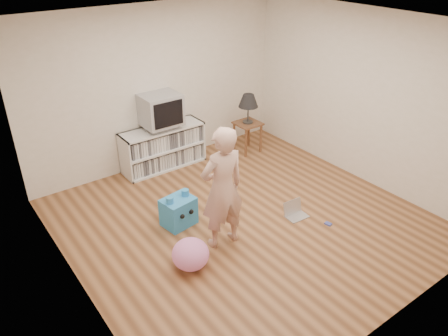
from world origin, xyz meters
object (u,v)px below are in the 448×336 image
(table_lamp, at_px, (248,101))
(plush_blue, at_px, (179,211))
(person, at_px, (222,189))
(side_table, at_px, (248,130))
(media_unit, at_px, (163,147))
(plush_pink, at_px, (191,254))
(dvd_deck, at_px, (161,126))
(crt_tv, at_px, (160,109))
(laptop, at_px, (295,212))

(table_lamp, relative_size, plush_blue, 1.06)
(person, bearing_deg, side_table, -131.95)
(media_unit, distance_m, person, 2.34)
(person, height_order, plush_pink, person)
(table_lamp, bearing_deg, media_unit, 165.57)
(media_unit, xyz_separation_m, plush_pink, (-1.00, -2.41, -0.16))
(side_table, bearing_deg, person, -135.77)
(dvd_deck, bearing_deg, media_unit, 90.00)
(side_table, height_order, plush_blue, side_table)
(media_unit, relative_size, plush_blue, 2.89)
(media_unit, height_order, crt_tv, crt_tv)
(laptop, xyz_separation_m, plush_pink, (-1.74, -0.04, 0.13))
(crt_tv, bearing_deg, plush_blue, -112.83)
(plush_blue, bearing_deg, laptop, -37.83)
(dvd_deck, xyz_separation_m, laptop, (0.74, -2.35, -0.68))
(person, relative_size, laptop, 5.03)
(side_table, bearing_deg, plush_blue, -150.89)
(dvd_deck, relative_size, person, 0.28)
(media_unit, bearing_deg, crt_tv, -90.00)
(person, distance_m, plush_pink, 0.85)
(laptop, bearing_deg, crt_tv, 111.20)
(media_unit, xyz_separation_m, laptop, (0.74, -2.37, -0.29))
(person, distance_m, plush_blue, 0.92)
(dvd_deck, xyz_separation_m, side_table, (1.50, -0.37, -0.32))
(media_unit, xyz_separation_m, crt_tv, (0.00, -0.02, 0.67))
(crt_tv, xyz_separation_m, person, (-0.42, -2.24, -0.22))
(dvd_deck, height_order, plush_pink, dvd_deck)
(dvd_deck, height_order, side_table, dvd_deck)
(person, bearing_deg, crt_tv, -96.85)
(media_unit, bearing_deg, plush_pink, -112.46)
(side_table, height_order, plush_pink, side_table)
(crt_tv, distance_m, plush_blue, 1.89)
(media_unit, xyz_separation_m, table_lamp, (1.50, -0.39, 0.59))
(dvd_deck, bearing_deg, plush_blue, -112.78)
(plush_pink, bearing_deg, side_table, 39.07)
(dvd_deck, distance_m, plush_blue, 1.79)
(laptop, relative_size, plush_blue, 0.66)
(dvd_deck, distance_m, person, 2.28)
(plush_blue, bearing_deg, plush_pink, -120.99)
(plush_pink, bearing_deg, person, 15.27)
(media_unit, height_order, laptop, media_unit)
(media_unit, distance_m, dvd_deck, 0.39)
(media_unit, distance_m, laptop, 2.50)
(side_table, bearing_deg, plush_pink, -140.93)
(crt_tv, relative_size, plush_blue, 1.24)
(media_unit, height_order, person, person)
(crt_tv, xyz_separation_m, plush_blue, (-0.66, -1.57, -0.81))
(media_unit, relative_size, plush_pink, 3.19)
(crt_tv, height_order, person, person)
(crt_tv, relative_size, side_table, 1.09)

